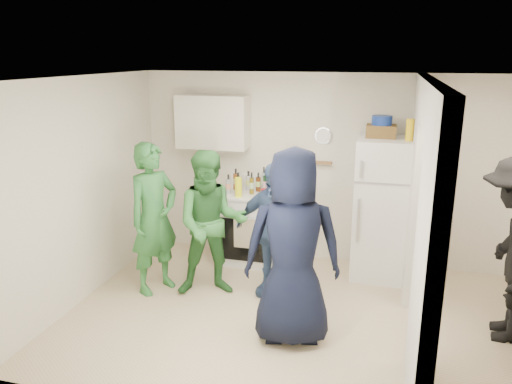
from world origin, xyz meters
TOP-DOWN VIEW (x-y plane):
  - floor at (0.00, 0.00)m, footprint 4.80×4.80m
  - wall_back at (0.00, 1.70)m, footprint 4.80×0.00m
  - wall_front at (0.00, -1.70)m, footprint 4.80×0.00m
  - wall_left at (-2.40, 0.00)m, footprint 0.00×3.40m
  - ceiling at (0.00, 0.00)m, footprint 4.80×4.80m
  - partition_pier_back at (1.20, 1.10)m, footprint 0.12×1.20m
  - partition_pier_front at (1.20, -1.10)m, footprint 0.12×1.20m
  - partition_header at (1.20, 0.00)m, footprint 0.12×1.00m
  - stove at (-0.82, 1.37)m, footprint 0.80×0.67m
  - upper_cabinet at (-1.40, 1.52)m, footprint 0.95×0.34m
  - fridge at (0.87, 1.34)m, footprint 0.72×0.70m
  - wicker_basket at (0.77, 1.39)m, footprint 0.35×0.25m
  - blue_bowl at (0.77, 1.39)m, footprint 0.24×0.24m
  - yellow_cup_stack_top at (1.09, 1.24)m, footprint 0.09×0.09m
  - wall_clock at (0.05, 1.68)m, footprint 0.22×0.02m
  - spice_shelf at (0.00, 1.65)m, footprint 0.35×0.08m
  - yellow_cup_stack_stove at (-0.94, 1.15)m, footprint 0.09×0.09m
  - red_cup at (-0.60, 1.17)m, footprint 0.09×0.09m
  - person_green_left at (-1.69, 0.25)m, footprint 0.67×0.77m
  - person_green_center at (-1.02, 0.34)m, footprint 1.00×0.89m
  - person_denim at (-0.33, 0.49)m, footprint 0.98×0.54m
  - person_navy at (0.06, -0.40)m, footprint 1.05×0.80m
  - bottle_a at (-1.08, 1.50)m, footprint 0.08×0.08m
  - bottle_b at (-0.99, 1.31)m, footprint 0.06×0.06m
  - bottle_c at (-0.91, 1.52)m, footprint 0.08×0.08m
  - bottle_d at (-0.81, 1.32)m, footprint 0.06×0.06m
  - bottle_e at (-0.71, 1.56)m, footprint 0.06×0.06m
  - bottle_f at (-0.64, 1.38)m, footprint 0.07×0.07m
  - bottle_g at (-0.54, 1.50)m, footprint 0.06×0.06m
  - bottle_h at (-1.11, 1.25)m, footprint 0.06×0.06m
  - bottle_i at (-0.76, 1.47)m, footprint 0.06×0.06m
  - bottle_j at (-0.52, 1.25)m, footprint 0.06×0.06m
  - bottle_k at (-1.03, 1.42)m, footprint 0.08×0.08m

SIDE VIEW (x-z plane):
  - floor at x=0.00m, z-range 0.00..0.00m
  - stove at x=-0.82m, z-range 0.00..0.95m
  - person_denim at x=-0.33m, z-range 0.00..1.58m
  - person_green_center at x=-1.02m, z-range 0.00..1.70m
  - fridge at x=0.87m, z-range 0.00..1.76m
  - person_green_left at x=-1.69m, z-range 0.00..1.78m
  - person_navy at x=0.06m, z-range 0.00..1.92m
  - red_cup at x=-0.60m, z-range 0.95..1.07m
  - bottle_k at x=-1.03m, z-range 0.95..1.20m
  - yellow_cup_stack_stove at x=-0.94m, z-range 0.95..1.20m
  - bottle_b at x=-0.99m, z-range 0.95..1.21m
  - bottle_i at x=-0.76m, z-range 0.95..1.21m
  - bottle_c at x=-0.91m, z-range 0.95..1.21m
  - bottle_h at x=-1.11m, z-range 0.95..1.21m
  - bottle_g at x=-0.54m, z-range 0.95..1.21m
  - bottle_a at x=-1.08m, z-range 0.95..1.24m
  - bottle_d at x=-0.81m, z-range 0.95..1.24m
  - bottle_f at x=-0.64m, z-range 0.95..1.27m
  - bottle_e at x=-0.71m, z-range 0.95..1.27m
  - bottle_j at x=-0.52m, z-range 0.95..1.27m
  - wall_back at x=0.00m, z-range -1.15..3.65m
  - wall_front at x=0.00m, z-range -1.15..3.65m
  - wall_left at x=-2.40m, z-range -0.45..2.95m
  - partition_pier_back at x=1.20m, z-range 0.00..2.50m
  - partition_pier_front at x=1.20m, z-range 0.00..2.50m
  - spice_shelf at x=0.00m, z-range 1.34..1.36m
  - wall_clock at x=0.05m, z-range 1.59..1.81m
  - wicker_basket at x=0.77m, z-range 1.76..1.91m
  - upper_cabinet at x=-1.40m, z-range 1.50..2.20m
  - yellow_cup_stack_top at x=1.09m, z-range 1.76..2.01m
  - blue_bowl at x=0.77m, z-range 1.91..2.02m
  - partition_header at x=1.20m, z-range 2.10..2.50m
  - ceiling at x=0.00m, z-range 2.50..2.50m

